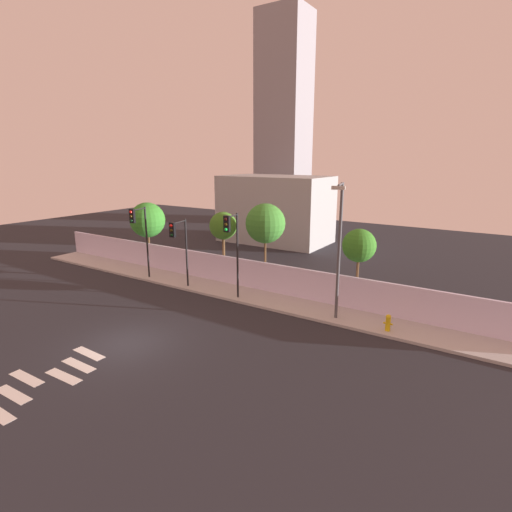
# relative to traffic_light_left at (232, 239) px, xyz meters

# --- Properties ---
(ground_plane) EXTENTS (80.00, 80.00, 0.00)m
(ground_plane) POSITION_rel_traffic_light_left_xyz_m (-0.96, -6.92, -3.83)
(ground_plane) COLOR #25252B
(sidewalk) EXTENTS (36.00, 2.40, 0.15)m
(sidewalk) POSITION_rel_traffic_light_left_xyz_m (-0.96, 1.28, -3.75)
(sidewalk) COLOR #AEAEAE
(sidewalk) RESTS_ON ground
(perimeter_wall) EXTENTS (36.00, 0.18, 1.80)m
(perimeter_wall) POSITION_rel_traffic_light_left_xyz_m (-0.96, 2.57, -2.78)
(perimeter_wall) COLOR silver
(perimeter_wall) RESTS_ON sidewalk
(crosswalk_marking) EXTENTS (3.14, 4.72, 0.01)m
(crosswalk_marking) POSITION_rel_traffic_light_left_xyz_m (-1.16, -10.59, -3.82)
(crosswalk_marking) COLOR silver
(crosswalk_marking) RESTS_ON ground
(traffic_light_left) EXTENTS (0.41, 1.47, 5.07)m
(traffic_light_left) POSITION_rel_traffic_light_left_xyz_m (0.00, 0.00, 0.00)
(traffic_light_left) COLOR black
(traffic_light_left) RESTS_ON sidewalk
(traffic_light_center) EXTENTS (0.51, 1.69, 4.39)m
(traffic_light_center) POSITION_rel_traffic_light_left_xyz_m (-3.95, -0.16, -0.45)
(traffic_light_center) COLOR black
(traffic_light_center) RESTS_ON sidewalk
(traffic_light_right) EXTENTS (0.53, 1.59, 4.92)m
(traffic_light_right) POSITION_rel_traffic_light_left_xyz_m (-7.56, -0.07, -0.09)
(traffic_light_right) COLOR black
(traffic_light_right) RESTS_ON sidewalk
(street_lamp_curbside) EXTENTS (0.79, 1.79, 6.98)m
(street_lamp_curbside) POSITION_rel_traffic_light_left_xyz_m (6.10, 0.62, 0.41)
(street_lamp_curbside) COLOR #4C4C51
(street_lamp_curbside) RESTS_ON sidewalk
(fire_hydrant) EXTENTS (0.44, 0.26, 0.83)m
(fire_hydrant) POSITION_rel_traffic_light_left_xyz_m (8.77, 0.65, -3.23)
(fire_hydrant) COLOR gold
(fire_hydrant) RESTS_ON sidewalk
(roadside_tree_leftmost) EXTENTS (2.77, 2.77, 4.86)m
(roadside_tree_leftmost) POSITION_rel_traffic_light_left_xyz_m (-11.11, 3.85, -0.36)
(roadside_tree_leftmost) COLOR brown
(roadside_tree_leftmost) RESTS_ON ground
(roadside_tree_midleft) EXTENTS (1.92, 1.92, 4.66)m
(roadside_tree_midleft) POSITION_rel_traffic_light_left_xyz_m (-3.58, 3.85, -0.17)
(roadside_tree_midleft) COLOR brown
(roadside_tree_midleft) RESTS_ON ground
(roadside_tree_midright) EXTENTS (2.58, 2.58, 5.45)m
(roadside_tree_midright) POSITION_rel_traffic_light_left_xyz_m (-0.16, 3.85, 0.33)
(roadside_tree_midright) COLOR brown
(roadside_tree_midright) RESTS_ON ground
(roadside_tree_rightmost) EXTENTS (1.91, 1.91, 4.40)m
(roadside_tree_rightmost) POSITION_rel_traffic_light_left_xyz_m (6.07, 3.85, -0.40)
(roadside_tree_rightmost) COLOR brown
(roadside_tree_rightmost) RESTS_ON ground
(low_building_distant) EXTENTS (10.52, 6.00, 6.52)m
(low_building_distant) POSITION_rel_traffic_light_left_xyz_m (-6.80, 16.57, -0.57)
(low_building_distant) COLOR #9B9B9B
(low_building_distant) RESTS_ON ground
(tower_on_skyline) EXTENTS (5.88, 5.00, 25.42)m
(tower_on_skyline) POSITION_rel_traffic_light_left_xyz_m (-12.70, 28.57, 8.88)
(tower_on_skyline) COLOR gray
(tower_on_skyline) RESTS_ON ground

